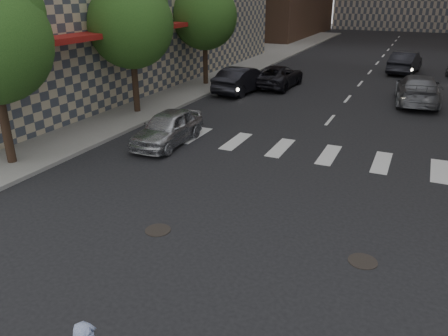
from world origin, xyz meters
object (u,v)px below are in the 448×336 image
object	(u,v)px
tree_b	(133,21)
silver_sedan	(168,128)
traffic_car_a	(243,80)
traffic_car_b	(418,89)
traffic_car_e	(405,62)
traffic_car_c	(278,76)
tree_c	(206,13)

from	to	relation	value
tree_b	silver_sedan	size ratio (longest dim) A/B	1.60
traffic_car_a	traffic_car_b	bearing A→B (deg)	-164.96
traffic_car_a	traffic_car_b	xyz separation A→B (m)	(10.17, 1.45, 0.01)
traffic_car_b	traffic_car_e	size ratio (longest dim) A/B	1.12
traffic_car_a	traffic_car_c	world-z (taller)	traffic_car_a
tree_b	traffic_car_a	xyz separation A→B (m)	(3.03, 6.94, -3.84)
tree_b	silver_sedan	world-z (taller)	tree_b
tree_b	traffic_car_b	world-z (taller)	tree_b
silver_sedan	traffic_car_a	xyz separation A→B (m)	(-0.93, 10.54, 0.10)
tree_c	silver_sedan	xyz separation A→B (m)	(3.95, -11.60, -3.94)
traffic_car_c	traffic_car_b	bearing A→B (deg)	174.23
tree_c	traffic_car_b	size ratio (longest dim) A/B	1.17
tree_b	silver_sedan	distance (m)	6.65
traffic_car_b	traffic_car_c	bearing A→B (deg)	-11.83
traffic_car_b	silver_sedan	bearing A→B (deg)	47.65
tree_b	silver_sedan	bearing A→B (deg)	-42.35
traffic_car_a	traffic_car_c	bearing A→B (deg)	-113.87
traffic_car_a	traffic_car_b	world-z (taller)	traffic_car_b
traffic_car_a	traffic_car_e	xyz separation A→B (m)	(8.89, 11.52, 0.02)
traffic_car_c	tree_c	bearing A→B (deg)	19.21
traffic_car_c	tree_b	bearing A→B (deg)	65.73
tree_b	traffic_car_c	bearing A→B (deg)	64.40
traffic_car_c	traffic_car_a	bearing A→B (deg)	60.53
tree_b	traffic_car_c	world-z (taller)	tree_b
traffic_car_b	tree_b	bearing A→B (deg)	27.71
tree_c	traffic_car_a	world-z (taller)	tree_c
tree_c	traffic_car_e	bearing A→B (deg)	41.26
tree_c	traffic_car_c	size ratio (longest dim) A/B	1.29
tree_c	traffic_car_a	size ratio (longest dim) A/B	1.35
silver_sedan	traffic_car_a	world-z (taller)	traffic_car_a
tree_b	traffic_car_e	bearing A→B (deg)	57.14
tree_b	traffic_car_a	world-z (taller)	tree_b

